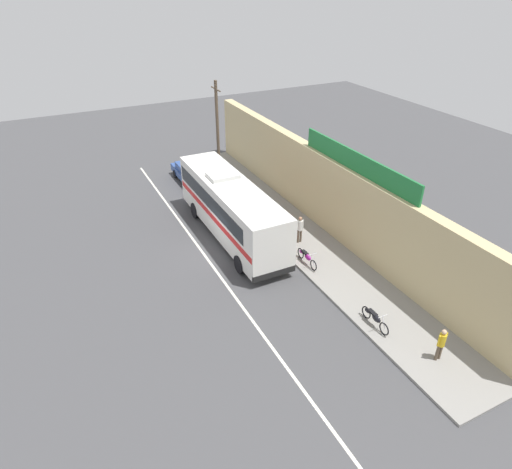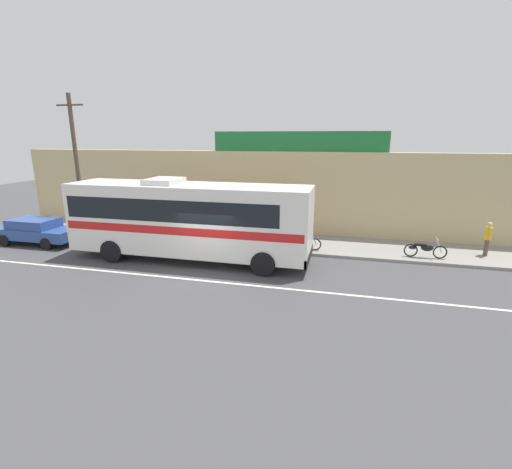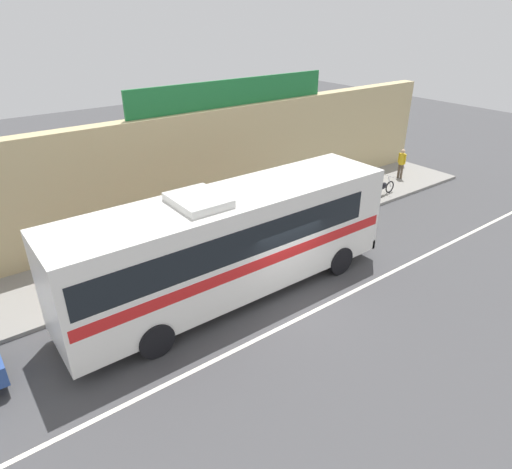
% 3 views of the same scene
% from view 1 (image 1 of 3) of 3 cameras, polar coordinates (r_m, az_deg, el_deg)
% --- Properties ---
extents(ground_plane, '(70.00, 70.00, 0.00)m').
position_cam_1_polar(ground_plane, '(26.96, -4.89, -2.20)').
color(ground_plane, '#444447').
extents(sidewalk_slab, '(30.00, 3.60, 0.14)m').
position_cam_1_polar(sidewalk_slab, '(28.90, 4.68, 0.40)').
color(sidewalk_slab, gray).
rests_on(sidewalk_slab, ground_plane).
extents(storefront_facade, '(30.00, 0.70, 4.80)m').
position_cam_1_polar(storefront_facade, '(28.90, 8.56, 5.36)').
color(storefront_facade, tan).
rests_on(storefront_facade, ground_plane).
extents(storefront_billboard, '(9.75, 0.12, 1.10)m').
position_cam_1_polar(storefront_billboard, '(25.70, 12.59, 8.86)').
color(storefront_billboard, '#1E7538').
rests_on(storefront_billboard, storefront_facade).
extents(road_center_stripe, '(30.00, 0.14, 0.01)m').
position_cam_1_polar(road_center_stripe, '(26.73, -6.48, -2.60)').
color(road_center_stripe, silver).
rests_on(road_center_stripe, ground_plane).
extents(intercity_bus, '(11.18, 2.66, 3.78)m').
position_cam_1_polar(intercity_bus, '(27.57, -3.23, 3.60)').
color(intercity_bus, white).
rests_on(intercity_bus, ground_plane).
extents(parked_car, '(4.52, 1.82, 1.37)m').
position_cam_1_polar(parked_car, '(36.00, -8.31, 7.68)').
color(parked_car, '#2D4C93').
rests_on(parked_car, ground_plane).
extents(utility_pole, '(1.60, 0.22, 7.70)m').
position_cam_1_polar(utility_pole, '(34.05, -4.84, 12.63)').
color(utility_pole, brown).
rests_on(utility_pole, sidewalk_slab).
extents(motorcycle_green, '(1.89, 0.56, 0.94)m').
position_cam_1_polar(motorcycle_green, '(21.99, 14.71, -10.13)').
color(motorcycle_green, black).
rests_on(motorcycle_green, sidewalk_slab).
extents(motorcycle_orange, '(1.97, 0.56, 0.94)m').
position_cam_1_polar(motorcycle_orange, '(25.53, 6.40, -2.85)').
color(motorcycle_orange, black).
rests_on(motorcycle_orange, sidewalk_slab).
extents(pedestrian_far_right, '(0.30, 0.48, 1.63)m').
position_cam_1_polar(pedestrian_far_right, '(20.86, 22.28, -12.45)').
color(pedestrian_far_right, brown).
rests_on(pedestrian_far_right, sidewalk_slab).
extents(pedestrian_near_shop, '(0.30, 0.48, 1.60)m').
position_cam_1_polar(pedestrian_near_shop, '(29.60, 1.51, 3.47)').
color(pedestrian_near_shop, black).
rests_on(pedestrian_near_shop, sidewalk_slab).
extents(pedestrian_far_left, '(0.30, 0.48, 1.73)m').
position_cam_1_polar(pedestrian_far_left, '(27.19, 5.54, 0.89)').
color(pedestrian_far_left, brown).
rests_on(pedestrian_far_left, sidewalk_slab).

